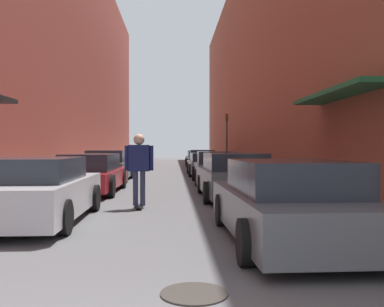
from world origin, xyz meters
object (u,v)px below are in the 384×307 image
parked_car_right_4 (202,160)px  manhole_cover (194,294)px  parked_car_left_1 (91,174)px  skateboarder (139,162)px  parked_car_right_2 (217,168)px  parked_car_left_0 (34,191)px  parked_car_right_5 (198,159)px  parked_car_right_0 (288,203)px  parked_car_right_3 (207,164)px  traffic_light (227,135)px  parked_car_right_1 (234,177)px  parked_car_left_2 (108,166)px

parked_car_right_4 → manhole_cover: parked_car_right_4 is taller
parked_car_left_1 → skateboarder: bearing=-63.3°
parked_car_right_2 → skateboarder: 7.77m
parked_car_left_0 → skateboarder: 2.72m
parked_car_right_2 → parked_car_right_5: (0.13, 15.42, -0.03)m
parked_car_left_0 → parked_car_right_0: (4.62, -2.04, -0.01)m
parked_car_right_2 → parked_car_right_5: parked_car_right_2 is taller
parked_car_left_0 → manhole_cover: parked_car_left_0 is taller
parked_car_right_3 → parked_car_right_5: (0.14, 10.37, 0.02)m
parked_car_right_4 → traffic_light: traffic_light is taller
parked_car_right_0 → parked_car_left_0: bearing=156.2°
parked_car_left_0 → parked_car_right_1: size_ratio=1.04×
parked_car_right_5 → traffic_light: traffic_light is taller
parked_car_right_0 → parked_car_right_1: parked_car_right_1 is taller
parked_car_left_1 → skateboarder: 4.18m
parked_car_right_1 → parked_car_right_2: 5.24m
parked_car_right_3 → skateboarder: (-2.65, -12.33, 0.54)m
parked_car_left_0 → skateboarder: skateboarder is taller
parked_car_right_4 → skateboarder: bearing=-98.7°
parked_car_left_2 → parked_car_right_4: 10.35m
parked_car_right_0 → parked_car_right_5: 26.56m
parked_car_right_2 → parked_car_right_5: bearing=89.5°
skateboarder → traffic_light: bearing=75.6°
parked_car_left_1 → parked_car_right_5: 19.56m
parked_car_left_0 → manhole_cover: size_ratio=6.52×
parked_car_right_1 → parked_car_right_3: 10.29m
parked_car_right_5 → parked_car_left_2: bearing=-109.2°
parked_car_right_3 → parked_car_right_5: parked_car_right_5 is taller
manhole_cover → parked_car_right_5: bearing=86.6°
parked_car_right_1 → skateboarder: 3.37m
parked_car_right_2 → manhole_cover: 13.58m
parked_car_left_1 → parked_car_right_5: parked_car_left_1 is taller
parked_car_left_2 → parked_car_right_4: (4.82, 9.16, -0.00)m
parked_car_left_0 → manhole_cover: bearing=-55.4°
parked_car_left_1 → parked_car_right_2: (4.52, 3.57, 0.02)m
parked_car_left_1 → manhole_cover: (2.92, -9.90, -0.62)m
parked_car_left_1 → parked_car_right_2: 5.76m
parked_car_right_2 → skateboarder: size_ratio=2.27×
parked_car_right_2 → traffic_light: size_ratio=1.19×
parked_car_right_0 → parked_car_right_3: (-0.01, 16.19, -0.03)m
parked_car_right_1 → parked_car_right_5: bearing=89.6°
parked_car_left_2 → skateboarder: (2.07, -8.74, 0.48)m
parked_car_right_0 → traffic_light: traffic_light is taller
parked_car_left_2 → parked_car_right_3: bearing=37.3°
parked_car_left_1 → parked_car_right_4: 14.92m
parked_car_right_5 → parked_car_left_1: bearing=-103.8°
parked_car_left_2 → parked_car_right_1: size_ratio=0.92×
skateboarder → traffic_light: (4.25, 16.58, 1.15)m
skateboarder → parked_car_left_1: bearing=116.7°
parked_car_right_0 → parked_car_right_1: (-0.03, 5.90, 0.01)m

